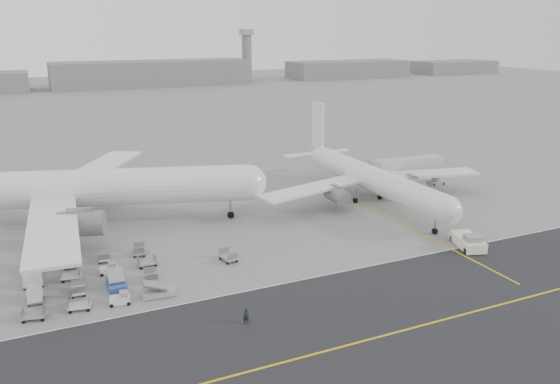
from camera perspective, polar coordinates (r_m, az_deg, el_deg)
name	(u,v)px	position (r m, az deg, el deg)	size (l,w,h in m)	color
ground	(260,280)	(72.43, -2.08, -9.18)	(700.00, 700.00, 0.00)	gray
taxiway	(368,340)	(60.56, 9.23, -14.99)	(220.00, 59.00, 0.03)	#29292B
horizon_buildings	(136,86)	(326.54, -14.85, 10.62)	(520.00, 28.00, 28.00)	gray
control_tower	(247,54)	(348.73, -3.48, 14.17)	(7.00, 7.00, 31.25)	gray
airliner_a	(77,188)	(96.06, -20.45, 0.35)	(61.62, 60.38, 21.89)	white
airliner_b	(369,177)	(104.01, 9.32, 1.51)	(47.08, 47.61, 16.42)	white
pushback_tug	(468,241)	(86.82, 19.09, -4.90)	(5.00, 8.67, 2.46)	white
jet_bridge	(407,167)	(114.70, 13.17, 2.59)	(17.16, 3.97, 6.45)	gray
gse_cluster	(95,283)	(75.49, -18.80, -9.01)	(21.87, 21.08, 1.97)	gray
stray_dolly	(228,261)	(78.30, -5.42, -7.18)	(1.67, 2.71, 1.67)	silver
ground_crew_a	(246,316)	(62.29, -3.55, -12.81)	(0.70, 0.46, 1.92)	black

